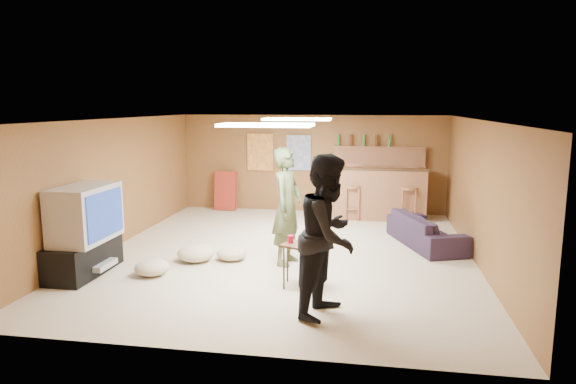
% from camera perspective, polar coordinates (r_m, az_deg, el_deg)
% --- Properties ---
extents(ground, '(7.00, 7.00, 0.00)m').
position_cam_1_polar(ground, '(8.54, -0.22, -6.85)').
color(ground, '#C6B697').
rests_on(ground, ground).
extents(ceiling, '(6.00, 7.00, 0.02)m').
position_cam_1_polar(ceiling, '(8.19, -0.23, 8.07)').
color(ceiling, silver).
rests_on(ceiling, ground).
extents(wall_back, '(6.00, 0.02, 2.20)m').
position_cam_1_polar(wall_back, '(11.73, 2.68, 3.16)').
color(wall_back, brown).
rests_on(wall_back, ground).
extents(wall_front, '(6.00, 0.02, 2.20)m').
position_cam_1_polar(wall_front, '(4.96, -7.14, -5.97)').
color(wall_front, brown).
rests_on(wall_front, ground).
extents(wall_left, '(0.02, 7.00, 2.20)m').
position_cam_1_polar(wall_left, '(9.28, -18.80, 0.92)').
color(wall_left, brown).
rests_on(wall_left, ground).
extents(wall_right, '(0.02, 7.00, 2.20)m').
position_cam_1_polar(wall_right, '(8.34, 20.54, -0.13)').
color(wall_right, brown).
rests_on(wall_right, ground).
extents(tv_stand, '(0.55, 1.30, 0.50)m').
position_cam_1_polar(tv_stand, '(8.05, -21.76, -6.74)').
color(tv_stand, black).
rests_on(tv_stand, ground).
extents(dvd_box, '(0.35, 0.50, 0.08)m').
position_cam_1_polar(dvd_box, '(7.97, -20.35, -7.57)').
color(dvd_box, '#B2B2B7').
rests_on(dvd_box, tv_stand).
extents(tv_body, '(0.60, 1.10, 0.80)m').
position_cam_1_polar(tv_body, '(7.87, -21.62, -2.24)').
color(tv_body, '#B2B2B7').
rests_on(tv_body, tv_stand).
extents(tv_screen, '(0.02, 0.95, 0.65)m').
position_cam_1_polar(tv_screen, '(7.71, -19.64, -2.35)').
color(tv_screen, navy).
rests_on(tv_screen, tv_body).
extents(bar_counter, '(2.00, 0.60, 1.10)m').
position_cam_1_polar(bar_counter, '(11.18, 9.96, -0.15)').
color(bar_counter, brown).
rests_on(bar_counter, ground).
extents(bar_lip, '(2.10, 0.12, 0.05)m').
position_cam_1_polar(bar_lip, '(10.85, 10.06, 2.49)').
color(bar_lip, '#392312').
rests_on(bar_lip, bar_counter).
extents(bar_shelf, '(2.00, 0.18, 0.05)m').
position_cam_1_polar(bar_shelf, '(11.51, 10.09, 4.90)').
color(bar_shelf, brown).
rests_on(bar_shelf, bar_backing).
extents(bar_backing, '(2.00, 0.14, 0.60)m').
position_cam_1_polar(bar_backing, '(11.56, 10.05, 3.42)').
color(bar_backing, brown).
rests_on(bar_backing, bar_counter).
extents(poster_left, '(0.60, 0.03, 0.85)m').
position_cam_1_polar(poster_left, '(11.87, -3.12, 4.45)').
color(poster_left, '#BF3F26').
rests_on(poster_left, wall_back).
extents(poster_right, '(0.55, 0.03, 0.80)m').
position_cam_1_polar(poster_right, '(11.71, 1.20, 4.39)').
color(poster_right, '#334C99').
rests_on(poster_right, wall_back).
extents(folding_chair_stack, '(0.50, 0.26, 0.91)m').
position_cam_1_polar(folding_chair_stack, '(12.03, -6.96, 0.14)').
color(folding_chair_stack, '#A12B1D').
rests_on(folding_chair_stack, ground).
extents(ceiling_panel_front, '(1.20, 0.60, 0.04)m').
position_cam_1_polar(ceiling_panel_front, '(6.72, -2.42, 7.44)').
color(ceiling_panel_front, white).
rests_on(ceiling_panel_front, ceiling).
extents(ceiling_panel_back, '(1.20, 0.60, 0.04)m').
position_cam_1_polar(ceiling_panel_back, '(9.38, 1.02, 8.09)').
color(ceiling_panel_back, white).
rests_on(ceiling_panel_back, ceiling).
extents(person_olive, '(0.57, 0.74, 1.80)m').
position_cam_1_polar(person_olive, '(7.82, -0.08, -1.61)').
color(person_olive, '#4B5732').
rests_on(person_olive, ground).
extents(person_black, '(0.97, 1.10, 1.89)m').
position_cam_1_polar(person_black, '(5.95, 4.55, -4.84)').
color(person_black, black).
rests_on(person_black, ground).
extents(sofa, '(1.31, 1.99, 0.54)m').
position_cam_1_polar(sofa, '(9.28, 15.06, -4.13)').
color(sofa, black).
rests_on(sofa, ground).
extents(tray_table, '(0.55, 0.50, 0.59)m').
position_cam_1_polar(tray_table, '(6.98, 1.38, -8.15)').
color(tray_table, '#392312').
rests_on(tray_table, ground).
extents(cup_red_near, '(0.10, 0.10, 0.10)m').
position_cam_1_polar(cup_red_near, '(6.94, 0.28, -5.27)').
color(cup_red_near, red).
rests_on(cup_red_near, tray_table).
extents(cup_red_far, '(0.11, 0.11, 0.12)m').
position_cam_1_polar(cup_red_far, '(6.77, 1.81, -5.62)').
color(cup_red_far, red).
rests_on(cup_red_far, tray_table).
extents(cup_blue, '(0.09, 0.09, 0.11)m').
position_cam_1_polar(cup_blue, '(6.93, 2.75, -5.29)').
color(cup_blue, '#1A169A').
rests_on(cup_blue, tray_table).
extents(bar_stool_left, '(0.49, 0.49, 1.28)m').
position_cam_1_polar(bar_stool_left, '(10.97, 7.24, 0.20)').
color(bar_stool_left, brown).
rests_on(bar_stool_left, ground).
extents(bar_stool_right, '(0.48, 0.48, 1.15)m').
position_cam_1_polar(bar_stool_right, '(10.95, 13.28, -0.33)').
color(bar_stool_right, brown).
rests_on(bar_stool_right, ground).
extents(cushion_near_tv, '(0.60, 0.60, 0.26)m').
position_cam_1_polar(cushion_near_tv, '(8.24, -10.21, -6.70)').
color(cushion_near_tv, tan).
rests_on(cushion_near_tv, ground).
extents(cushion_mid, '(0.62, 0.62, 0.21)m').
position_cam_1_polar(cushion_mid, '(8.23, -6.29, -6.80)').
color(cushion_mid, tan).
rests_on(cushion_mid, ground).
extents(cushion_far, '(0.65, 0.65, 0.22)m').
position_cam_1_polar(cushion_far, '(7.73, -14.88, -8.11)').
color(cushion_far, tan).
rests_on(cushion_far, ground).
extents(bottle_row, '(1.20, 0.08, 0.26)m').
position_cam_1_polar(bottle_row, '(11.48, 8.41, 5.71)').
color(bottle_row, '#3F7233').
rests_on(bottle_row, bar_shelf).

